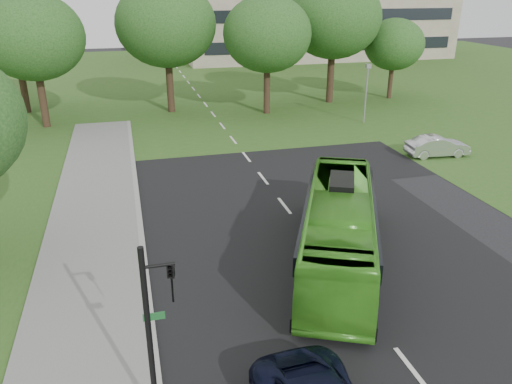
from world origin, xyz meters
TOP-DOWN VIEW (x-y plane):
  - ground at (0.00, 0.00)m, footprint 160.00×160.00m
  - street_surfaces at (-0.38, 22.75)m, footprint 120.00×120.00m
  - tree_park_a at (-13.32, 25.28)m, footprint 7.50×7.50m
  - tree_park_b at (-3.34, 27.96)m, footprint 8.27×8.27m
  - tree_park_c at (4.57, 25.28)m, footprint 7.28×7.28m
  - tree_park_d at (11.54, 28.05)m, footprint 8.47×8.47m
  - tree_park_e at (17.93, 28.24)m, footprint 5.63×5.63m
  - tree_park_f at (-15.53, 30.90)m, footprint 7.63×7.63m
  - bus at (0.33, 0.25)m, footprint 6.69×10.65m
  - sedan at (11.95, 11.07)m, footprint 4.12×1.73m
  - traffic_light at (-7.04, -6.00)m, footprint 0.81×0.24m
  - camera_pole at (11.18, 20.00)m, footprint 0.45×0.41m

SIDE VIEW (x-z plane):
  - ground at x=0.00m, z-range 0.00..0.00m
  - street_surfaces at x=-0.38m, z-range -0.05..0.10m
  - sedan at x=11.95m, z-range 0.00..1.32m
  - bus at x=0.33m, z-range 0.00..2.95m
  - traffic_light at x=-7.04m, z-range 0.44..5.47m
  - camera_pole at x=11.18m, z-range 0.68..5.34m
  - tree_park_e at x=17.93m, z-range 1.35..8.85m
  - tree_park_c at x=4.57m, z-range 1.72..11.40m
  - tree_park_a at x=-13.32m, z-range 1.78..11.75m
  - tree_park_f at x=-15.53m, z-range 1.83..12.02m
  - tree_park_b at x=-3.34m, z-range 1.89..12.73m
  - tree_park_d at x=11.54m, z-range 1.98..13.18m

